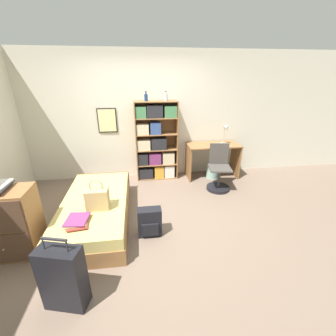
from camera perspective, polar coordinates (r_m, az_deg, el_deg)
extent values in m
plane|color=#756051|center=(3.73, -4.99, -12.17)|extent=(14.00, 14.00, 0.00)
cube|color=beige|center=(4.83, -6.68, 12.68)|extent=(10.00, 0.06, 2.60)
cube|color=black|center=(4.84, -15.18, 11.58)|extent=(0.38, 0.02, 0.49)
cube|color=beige|center=(4.82, -15.19, 11.55)|extent=(0.34, 0.01, 0.45)
cube|color=olive|center=(3.73, -17.58, -11.16)|extent=(0.96, 1.97, 0.23)
cube|color=tan|center=(3.62, -17.95, -8.57)|extent=(0.93, 1.94, 0.16)
cube|color=olive|center=(4.52, -15.91, -3.53)|extent=(0.96, 0.04, 0.39)
cube|color=tan|center=(3.27, -17.48, -7.45)|extent=(0.30, 0.21, 0.29)
torus|color=tan|center=(3.18, -17.90, -4.33)|extent=(0.18, 0.02, 0.18)
cube|color=#334C84|center=(3.12, -21.78, -12.71)|extent=(0.24, 0.33, 0.02)
cube|color=#B2382D|center=(3.11, -21.84, -12.49)|extent=(0.28, 0.38, 0.01)
cube|color=#99894C|center=(3.11, -22.03, -12.22)|extent=(0.27, 0.32, 0.01)
cube|color=#7A336B|center=(3.10, -22.11, -12.00)|extent=(0.29, 0.32, 0.02)
cube|color=black|center=(2.57, -25.07, -24.02)|extent=(0.44, 0.29, 0.68)
cylinder|color=#2D2D33|center=(2.36, -29.11, -16.43)|extent=(0.01, 0.01, 0.12)
cylinder|color=#2D2D33|center=(2.25, -24.29, -17.59)|extent=(0.01, 0.01, 0.12)
cube|color=#2D2D33|center=(2.27, -27.04, -15.83)|extent=(0.24, 0.08, 0.02)
cube|color=olive|center=(3.44, -35.46, -11.30)|extent=(0.66, 0.42, 0.89)
cube|color=#513828|center=(3.39, -36.21, -16.25)|extent=(0.62, 0.01, 0.40)
sphere|color=#B2A893|center=(3.39, -36.30, -16.37)|extent=(0.02, 0.02, 0.02)
cube|color=olive|center=(4.74, -8.07, 6.49)|extent=(0.02, 0.31, 1.65)
cube|color=olive|center=(4.81, 2.16, 6.93)|extent=(0.02, 0.31, 1.65)
cube|color=olive|center=(4.90, -3.08, 7.22)|extent=(0.87, 0.01, 1.65)
cube|color=olive|center=(5.04, -2.74, -2.21)|extent=(0.83, 0.31, 0.02)
cube|color=olive|center=(4.91, -2.81, 1.19)|extent=(0.83, 0.31, 0.02)
cube|color=olive|center=(4.80, -2.88, 4.85)|extent=(0.83, 0.31, 0.02)
cube|color=olive|center=(4.71, -2.96, 8.67)|extent=(0.83, 0.31, 0.02)
cube|color=olive|center=(4.64, -3.04, 12.61)|extent=(0.83, 0.31, 0.02)
cube|color=olive|center=(4.60, -3.13, 16.55)|extent=(0.83, 0.31, 0.02)
cube|color=#232328|center=(4.96, -5.66, -1.13)|extent=(0.30, 0.23, 0.23)
cube|color=gold|center=(4.97, -2.33, -0.80)|extent=(0.20, 0.23, 0.26)
cube|color=silver|center=(4.99, 0.22, -0.62)|extent=(0.21, 0.23, 0.27)
cube|color=#232328|center=(4.83, -6.36, 2.40)|extent=(0.21, 0.23, 0.25)
cube|color=#7A336B|center=(4.85, -3.35, 2.51)|extent=(0.25, 0.23, 0.24)
cube|color=beige|center=(4.87, 0.01, 2.71)|extent=(0.25, 0.23, 0.25)
cube|color=beige|center=(4.74, -6.19, 5.95)|extent=(0.26, 0.23, 0.21)
cube|color=#232328|center=(4.75, -2.42, 6.29)|extent=(0.31, 0.23, 0.24)
cube|color=beige|center=(4.65, -6.50, 9.82)|extent=(0.24, 0.23, 0.21)
cube|color=#334C84|center=(4.66, -3.24, 10.12)|extent=(0.21, 0.23, 0.23)
cube|color=#427A4C|center=(4.59, -6.94, 13.91)|extent=(0.20, 0.23, 0.22)
cube|color=#232328|center=(4.60, -3.46, 14.18)|extent=(0.31, 0.23, 0.24)
cube|color=#427A4C|center=(4.64, 0.54, 14.16)|extent=(0.24, 0.23, 0.23)
cylinder|color=navy|center=(4.55, -5.61, 17.35)|extent=(0.07, 0.07, 0.13)
cylinder|color=navy|center=(4.55, -5.65, 18.42)|extent=(0.03, 0.03, 0.04)
cylinder|color=#232328|center=(4.54, -5.66, 18.77)|extent=(0.03, 0.03, 0.01)
cylinder|color=#B7BCC1|center=(4.59, -0.54, 17.48)|extent=(0.08, 0.08, 0.13)
cylinder|color=#B7BCC1|center=(4.58, -0.55, 18.52)|extent=(0.03, 0.03, 0.04)
cylinder|color=#232328|center=(4.58, -0.55, 18.86)|extent=(0.03, 0.03, 0.01)
cube|color=olive|center=(4.92, 11.44, 5.80)|extent=(1.11, 0.54, 0.02)
cube|color=olive|center=(4.89, 5.15, 1.44)|extent=(0.03, 0.50, 0.72)
cube|color=olive|center=(5.23, 16.69, 1.97)|extent=(0.03, 0.50, 0.72)
cylinder|color=#ADA89E|center=(4.96, 13.82, 5.99)|extent=(0.15, 0.15, 0.02)
cylinder|color=#ADA89E|center=(4.91, 14.01, 7.97)|extent=(0.02, 0.02, 0.34)
cone|color=#ADA89E|center=(4.89, 14.74, 10.16)|extent=(0.16, 0.13, 0.16)
cylinder|color=black|center=(4.61, 12.56, -4.95)|extent=(0.45, 0.45, 0.06)
cylinder|color=#333338|center=(4.53, 12.77, -2.79)|extent=(0.05, 0.05, 0.45)
cube|color=#47423D|center=(4.43, 13.03, 0.00)|extent=(0.47, 0.47, 0.03)
cube|color=#47423D|center=(4.53, 12.80, 3.56)|extent=(0.37, 0.09, 0.42)
cube|color=black|center=(3.25, -4.68, -13.48)|extent=(0.33, 0.17, 0.42)
cube|color=black|center=(3.21, -4.53, -15.41)|extent=(0.23, 0.03, 0.19)
cylinder|color=#99C1B2|center=(5.07, 11.16, -0.83)|extent=(0.26, 0.26, 0.28)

